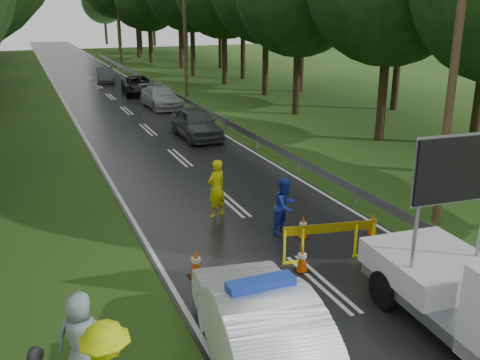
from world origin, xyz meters
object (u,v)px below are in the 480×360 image
officer (217,188)px  civilian (285,206)px  queue_car_third (138,86)px  queue_car_fourth (105,75)px  queue_car_first (196,123)px  police_sedan (260,328)px  barrier (330,233)px  queue_car_second (161,97)px

officer → civilian: 2.42m
queue_car_third → queue_car_fourth: queue_car_third is taller
officer → queue_car_first: size_ratio=0.42×
police_sedan → barrier: size_ratio=2.09×
queue_car_second → queue_car_third: 6.00m
queue_car_fourth → officer: bearing=-86.7°
officer → barrier: bearing=89.0°
barrier → police_sedan: bearing=-126.1°
officer → queue_car_first: 10.69m
barrier → queue_car_second: bearing=96.7°
queue_car_fourth → police_sedan: bearing=-88.8°
civilian → queue_car_second: 21.41m
police_sedan → queue_car_first: bearing=-96.1°
queue_car_third → police_sedan: bearing=-93.4°
barrier → queue_car_fourth: (0.07, 37.00, -0.12)m
civilian → queue_car_first: size_ratio=0.38×
officer → queue_car_third: 25.51m
civilian → police_sedan: bearing=-152.4°
queue_car_second → queue_car_fourth: bearing=93.5°
queue_car_third → queue_car_fourth: size_ratio=1.20×
civilian → queue_car_fourth: 35.01m
queue_car_first → officer: bearing=-104.5°
queue_car_third → officer: bearing=-91.8°
barrier → officer: officer is taller
barrier → queue_car_third: 29.36m
officer → queue_car_first: bearing=-127.7°
barrier → queue_car_fourth: queue_car_fourth is taller
barrier → queue_car_fourth: size_ratio=0.62×
queue_car_third → civilian: bearing=-88.4°
queue_car_second → queue_car_fourth: 13.75m
queue_car_first → queue_car_third: queue_car_first is taller
queue_car_first → queue_car_third: (0.30, 14.99, -0.07)m
queue_car_first → queue_car_third: bearing=88.9°
queue_car_second → barrier: bearing=-96.5°
queue_car_second → queue_car_third: bearing=89.1°
police_sedan → queue_car_third: bearing=-90.1°
barrier → officer: size_ratio=1.34×
barrier → civilian: bearing=108.0°
barrier → civilian: size_ratio=1.47×
barrier → queue_car_third: size_ratio=0.51×
civilian → queue_car_third: bearing=55.3°
queue_car_first → queue_car_third: size_ratio=0.91×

